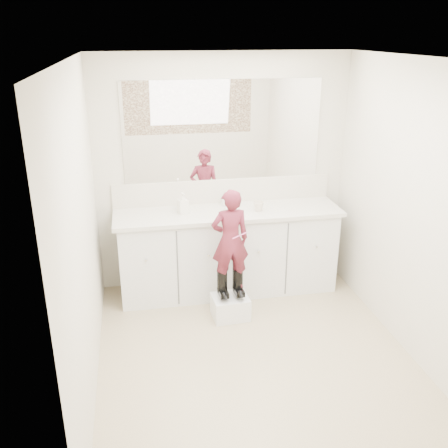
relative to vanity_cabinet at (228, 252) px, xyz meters
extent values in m
plane|color=#958362|center=(0.00, -1.23, -0.42)|extent=(3.00, 3.00, 0.00)
plane|color=white|center=(0.00, -1.23, 1.97)|extent=(3.00, 3.00, 0.00)
plane|color=beige|center=(0.00, 0.27, 0.77)|extent=(2.60, 0.00, 2.60)
plane|color=beige|center=(0.00, -2.73, 0.77)|extent=(2.60, 0.00, 2.60)
plane|color=beige|center=(-1.30, -1.23, 0.78)|extent=(0.00, 3.00, 3.00)
plane|color=beige|center=(1.30, -1.23, 0.78)|extent=(0.00, 3.00, 3.00)
cube|color=silver|center=(0.00, 0.00, 0.00)|extent=(2.20, 0.55, 0.85)
cube|color=beige|center=(0.00, -0.01, 0.45)|extent=(2.28, 0.58, 0.04)
cube|color=beige|center=(0.00, 0.26, 0.59)|extent=(2.28, 0.03, 0.25)
cube|color=white|center=(0.00, 0.26, 1.22)|extent=(2.00, 0.02, 1.00)
cube|color=#472819|center=(0.00, -2.71, 1.22)|extent=(2.00, 0.01, 1.20)
cylinder|color=silver|center=(0.00, 0.15, 0.52)|extent=(0.08, 0.08, 0.10)
imported|color=beige|center=(0.29, -0.08, 0.51)|extent=(0.14, 0.14, 0.10)
imported|color=white|center=(-0.45, 0.01, 0.57)|extent=(0.12, 0.12, 0.21)
cube|color=white|center=(-0.08, -0.55, -0.32)|extent=(0.35, 0.30, 0.22)
imported|color=#A53251|center=(-0.08, -0.53, 0.37)|extent=(0.36, 0.25, 0.96)
cylinder|color=#EC5C9E|center=(-0.01, -0.61, 0.44)|extent=(0.14, 0.02, 0.06)
camera|label=1|loc=(-0.91, -4.63, 2.15)|focal=40.00mm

